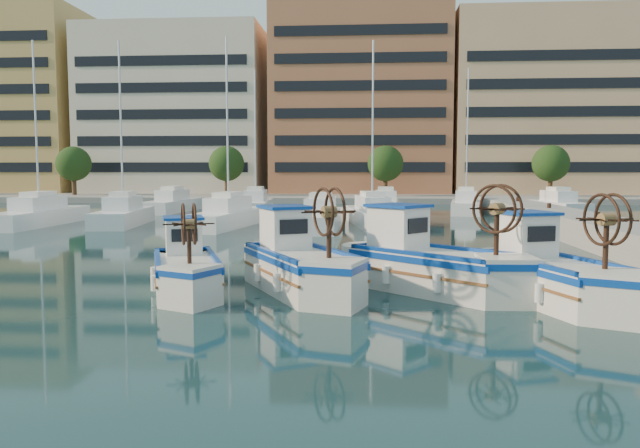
% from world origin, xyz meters
% --- Properties ---
extents(ground, '(300.00, 300.00, 0.00)m').
position_xyz_m(ground, '(0.00, 0.00, 0.00)').
color(ground, '#17383D').
rests_on(ground, ground).
extents(waterfront, '(180.00, 40.00, 25.60)m').
position_xyz_m(waterfront, '(9.23, 65.04, 11.10)').
color(waterfront, gray).
rests_on(waterfront, ground).
extents(yacht_marina, '(38.66, 22.96, 11.50)m').
position_xyz_m(yacht_marina, '(-3.37, 27.13, 0.53)').
color(yacht_marina, white).
rests_on(yacht_marina, ground).
extents(fishing_boat_a, '(3.01, 4.42, 2.67)m').
position_xyz_m(fishing_boat_a, '(-3.22, 0.84, 0.74)').
color(fishing_boat_a, silver).
rests_on(fishing_boat_a, ground).
extents(fishing_boat_b, '(3.97, 5.10, 3.08)m').
position_xyz_m(fishing_boat_b, '(0.05, 1.13, 0.85)').
color(fishing_boat_b, silver).
rests_on(fishing_boat_b, ground).
extents(fishing_boat_c, '(4.94, 4.77, 3.15)m').
position_xyz_m(fishing_boat_c, '(3.81, 1.38, 0.87)').
color(fishing_boat_c, silver).
rests_on(fishing_boat_c, ground).
extents(fishing_boat_d, '(3.38, 4.95, 2.99)m').
position_xyz_m(fishing_boat_d, '(6.85, 0.13, 0.82)').
color(fishing_boat_d, silver).
rests_on(fishing_boat_d, ground).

